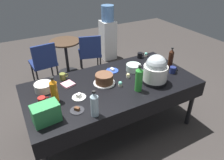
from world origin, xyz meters
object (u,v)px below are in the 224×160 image
Objects in this scene: dessert_plate_white at (79,97)px; soda_carton at (46,113)px; round_cafe_table at (66,51)px; soda_bottle_cola at (171,59)px; cupcake_cocoa at (146,54)px; cupcake_mint at (128,76)px; coffee_mug_olive at (63,76)px; water_cooler at (108,34)px; dessert_plate_charcoal at (77,110)px; coffee_mug_black at (140,55)px; maroon_chair_right at (90,51)px; coffee_mug_red at (42,101)px; slow_cooker at (156,70)px; dessert_plate_sage at (157,61)px; soda_bottle_orange_juice at (54,90)px; soda_bottle_water at (94,104)px; soda_bottle_lime_soda at (139,79)px; ceramic_snack_bowl at (44,87)px; cupcake_berry at (120,84)px; dessert_plate_cobalt at (112,70)px; glass_salad_bowl at (133,67)px; maroon_chair_left at (44,61)px; frosted_layer_cake at (104,79)px; coffee_mug_navy at (173,70)px; potluck_table at (112,87)px.

dessert_plate_white is 0.62× the size of soda_carton.
soda_bottle_cola is at bearing -62.58° from round_cafe_table.
cupcake_cocoa is 1.00× the size of cupcake_mint.
water_cooler is at bearing 47.84° from coffee_mug_olive.
coffee_mug_black is at bearing 29.58° from dessert_plate_charcoal.
coffee_mug_red is at bearing -127.47° from maroon_chair_right.
slow_cooker is at bearing -118.85° from cupcake_cocoa.
soda_carton is (-1.82, -0.53, 0.09)m from dessert_plate_sage.
maroon_chair_right is at bearing 51.50° from soda_carton.
soda_bottle_orange_juice is at bearing -129.69° from water_cooler.
soda_bottle_lime_soda is at bearing 14.19° from soda_bottle_water.
cupcake_cocoa is at bearing 35.26° from cupcake_mint.
coffee_mug_red is (-0.36, -0.40, -0.00)m from coffee_mug_olive.
ceramic_snack_bowl is 0.94m from cupcake_berry.
dessert_plate_cobalt is 0.69m from coffee_mug_olive.
soda_bottle_cola reaches higher than glass_salad_bowl.
soda_carton reaches higher than glass_salad_bowl.
dessert_plate_sage is at bearing 35.49° from soda_bottle_lime_soda.
soda_bottle_lime_soda is 0.94m from coffee_mug_black.
dessert_plate_cobalt is 0.21× the size of maroon_chair_right.
glass_salad_bowl is 0.29× the size of round_cafe_table.
maroon_chair_left reaches higher than dessert_plate_sage.
frosted_layer_cake is at bearing 134.09° from cupcake_berry.
dessert_plate_cobalt is at bearing 19.13° from soda_bottle_orange_juice.
cupcake_mint is 0.69m from soda_bottle_cola.
round_cafe_table is (0.47, 1.46, -0.30)m from coffee_mug_olive.
coffee_mug_navy reaches higher than coffee_mug_red.
soda_bottle_lime_soda is 0.27× the size of water_cooler.
dessert_plate_charcoal is 1.55m from coffee_mug_black.
maroon_chair_left is (-0.98, 1.47, -0.31)m from glass_salad_bowl.
slow_cooker is 3.02× the size of coffee_mug_navy.
dessert_plate_sage is 0.62× the size of soda_carton.
ceramic_snack_bowl is at bearing 74.06° from coffee_mug_red.
cupcake_berry reaches higher than dessert_plate_cobalt.
coffee_mug_navy is 0.15× the size of maroon_chair_left.
cupcake_mint is at bearing 5.20° from potluck_table.
glass_salad_bowl is 0.23m from cupcake_mint.
coffee_mug_olive is 0.45× the size of soda_carton.
dessert_plate_sage is (1.01, 0.17, -0.05)m from frosted_layer_cake.
maroon_chair_left is at bearing 88.81° from dessert_plate_charcoal.
soda_bottle_lime_soda is 1.14× the size of soda_bottle_water.
soda_carton is (-0.16, -0.29, -0.04)m from soda_bottle_orange_juice.
coffee_mug_black is 1.02× the size of coffee_mug_olive.
slow_cooker reaches higher than cupcake_berry.
soda_bottle_water is (-0.45, -0.45, 0.20)m from potluck_table.
round_cafe_table is at bearing 120.16° from coffee_mug_black.
soda_bottle_cola reaches higher than soda_bottle_orange_juice.
dessert_plate_charcoal is at bearing -103.90° from round_cafe_table.
dessert_plate_charcoal is 0.42m from coffee_mug_red.
dessert_plate_sage is 0.92m from cupcake_berry.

